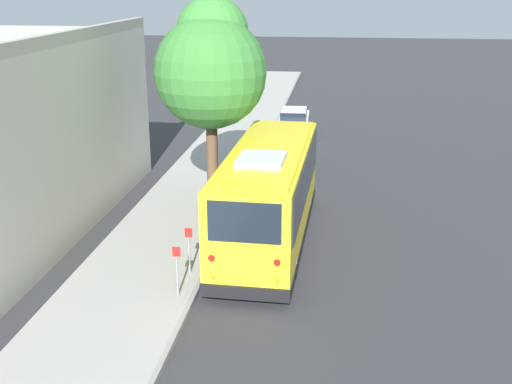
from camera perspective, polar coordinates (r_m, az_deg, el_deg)
ground_plane at (r=22.31m, az=1.28°, el=-3.71°), size 160.00×160.00×0.00m
sidewalk_slab at (r=22.90m, az=-7.52°, el=-3.07°), size 80.00×3.76×0.15m
curb_strip at (r=22.49m, az=-2.71°, el=-3.33°), size 80.00×0.14×0.15m
shuttle_bus at (r=20.94m, az=1.13°, el=0.10°), size 9.32×2.73×3.42m
parked_sedan_blue at (r=30.75m, az=2.35°, el=3.73°), size 4.19×1.87×1.32m
parked_sedan_white at (r=37.48m, az=3.38°, el=6.35°), size 4.65×1.87×1.28m
street_tree at (r=23.32m, az=-4.04°, el=11.22°), size 4.03×4.03×7.72m
sign_post_near at (r=17.62m, az=-7.03°, el=-6.94°), size 0.06×0.22×1.44m
sign_post_far at (r=18.87m, az=-5.97°, el=-5.16°), size 0.06×0.22×1.42m
fire_hydrant at (r=27.18m, az=-1.49°, el=1.62°), size 0.22×0.22×0.81m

